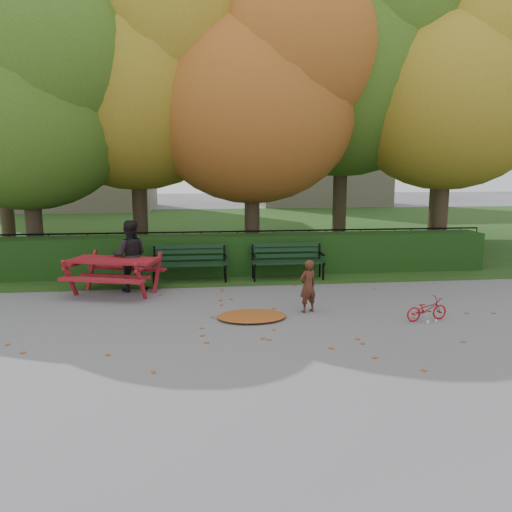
{
  "coord_description": "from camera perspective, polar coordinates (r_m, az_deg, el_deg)",
  "views": [
    {
      "loc": [
        -1.1,
        -8.28,
        2.74
      ],
      "look_at": [
        0.05,
        1.41,
        1.0
      ],
      "focal_mm": 35.0,
      "sensor_mm": 36.0,
      "label": 1
    }
  ],
  "objects": [
    {
      "name": "ground",
      "position": [
        8.79,
        0.79,
        -8.05
      ],
      "size": [
        90.0,
        90.0,
        0.0
      ],
      "primitive_type": "plane",
      "color": "slate",
      "rests_on": "ground"
    },
    {
      "name": "bench_right",
      "position": [
        12.38,
        3.59,
        -0.23
      ],
      "size": [
        1.8,
        0.57,
        0.88
      ],
      "color": "black",
      "rests_on": "ground"
    },
    {
      "name": "grass_strip",
      "position": [
        22.47,
        -3.91,
        3.11
      ],
      "size": [
        90.0,
        90.0,
        0.0
      ],
      "primitive_type": "plane",
      "color": "#1A3C15",
      "rests_on": "ground"
    },
    {
      "name": "building_left",
      "position": [
        35.5,
        -20.52,
        17.21
      ],
      "size": [
        10.0,
        7.0,
        15.0
      ],
      "primitive_type": "cube",
      "color": "tan",
      "rests_on": "ground"
    },
    {
      "name": "building_right",
      "position": [
        37.54,
        7.55,
        15.02
      ],
      "size": [
        9.0,
        6.0,
        12.0
      ],
      "primitive_type": "cube",
      "color": "tan",
      "rests_on": "ground"
    },
    {
      "name": "hedge",
      "position": [
        13.02,
        -1.81,
        0.21
      ],
      "size": [
        13.0,
        0.9,
        1.0
      ],
      "primitive_type": "cube",
      "color": "#16320E",
      "rests_on": "ground"
    },
    {
      "name": "bench_left",
      "position": [
        12.19,
        -7.58,
        -0.47
      ],
      "size": [
        1.8,
        0.57,
        0.88
      ],
      "color": "black",
      "rests_on": "ground"
    },
    {
      "name": "iron_fence",
      "position": [
        13.8,
        -2.1,
        0.92
      ],
      "size": [
        14.0,
        0.04,
        1.02
      ],
      "color": "black",
      "rests_on": "ground"
    },
    {
      "name": "adult",
      "position": [
        11.45,
        -14.2,
        0.03
      ],
      "size": [
        0.78,
        0.61,
        1.59
      ],
      "primitive_type": "imported",
      "rotation": [
        0.0,
        0.0,
        3.15
      ],
      "color": "black",
      "rests_on": "ground"
    },
    {
      "name": "tree_d",
      "position": [
        16.61,
        11.62,
        21.18
      ],
      "size": [
        7.14,
        6.8,
        9.58
      ],
      "color": "#302219",
      "rests_on": "ground"
    },
    {
      "name": "tree_e",
      "position": [
        16.15,
        22.61,
        17.71
      ],
      "size": [
        6.09,
        5.8,
        8.16
      ],
      "color": "#302219",
      "rests_on": "ground"
    },
    {
      "name": "tree_g",
      "position": [
        20.53,
        21.63,
        16.8
      ],
      "size": [
        6.3,
        6.0,
        8.55
      ],
      "color": "#302219",
      "rests_on": "ground"
    },
    {
      "name": "leaf_pile",
      "position": [
        9.23,
        -0.48,
        -6.88
      ],
      "size": [
        1.46,
        1.19,
        0.09
      ],
      "primitive_type": "ellipsoid",
      "rotation": [
        0.0,
        0.0,
        0.26
      ],
      "color": "maroon",
      "rests_on": "ground"
    },
    {
      "name": "tree_f",
      "position": [
        18.76,
        -26.85,
        18.13
      ],
      "size": [
        6.93,
        6.6,
        9.19
      ],
      "color": "#302219",
      "rests_on": "ground"
    },
    {
      "name": "tree_a",
      "position": [
        14.55,
        -24.04,
        16.3
      ],
      "size": [
        5.88,
        5.6,
        7.48
      ],
      "color": "#302219",
      "rests_on": "ground"
    },
    {
      "name": "picnic_table",
      "position": [
        11.26,
        -15.87,
        -1.17
      ],
      "size": [
        2.2,
        1.96,
        0.9
      ],
      "rotation": [
        0.0,
        0.0,
        -0.3
      ],
      "color": "maroon",
      "rests_on": "ground"
    },
    {
      "name": "tree_c",
      "position": [
        14.52,
        1.02,
        18.37
      ],
      "size": [
        6.3,
        6.0,
        8.0
      ],
      "color": "#302219",
      "rests_on": "ground"
    },
    {
      "name": "leaf_scatter",
      "position": [
        9.07,
        0.54,
        -7.43
      ],
      "size": [
        9.0,
        5.7,
        0.01
      ],
      "primitive_type": null,
      "color": "maroon",
      "rests_on": "ground"
    },
    {
      "name": "bicycle",
      "position": [
        9.57,
        18.93,
        -5.76
      ],
      "size": [
        0.85,
        0.42,
        0.43
      ],
      "primitive_type": "imported",
      "rotation": [
        0.0,
        0.0,
        1.74
      ],
      "color": "maroon",
      "rests_on": "ground"
    },
    {
      "name": "child",
      "position": [
        9.56,
        5.94,
        -3.44
      ],
      "size": [
        0.44,
        0.37,
        1.02
      ],
      "primitive_type": "imported",
      "rotation": [
        0.0,
        0.0,
        3.56
      ],
      "color": "#462216",
      "rests_on": "ground"
    },
    {
      "name": "tree_b",
      "position": [
        15.32,
        -12.44,
        19.9
      ],
      "size": [
        6.72,
        6.4,
        8.79
      ],
      "color": "#302219",
      "rests_on": "ground"
    }
  ]
}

